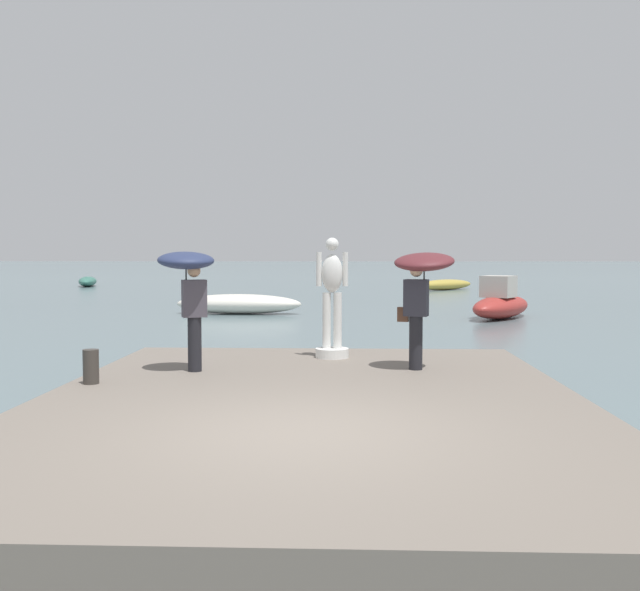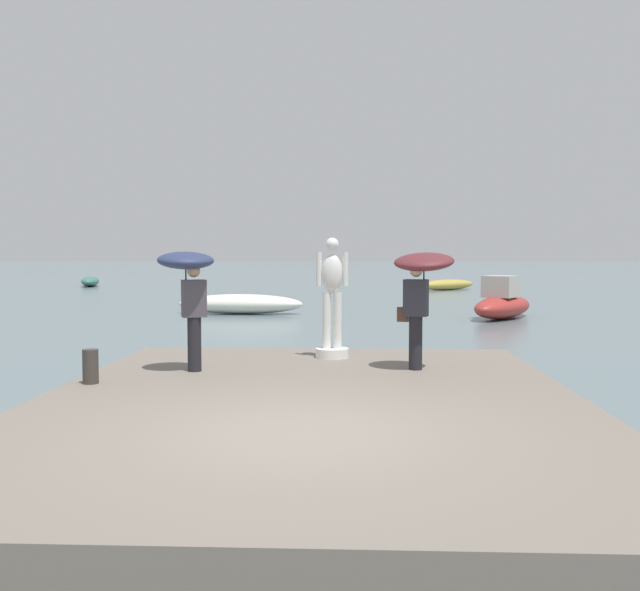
{
  "view_description": "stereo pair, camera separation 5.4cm",
  "coord_description": "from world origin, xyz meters",
  "px_view_note": "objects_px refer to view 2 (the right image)",
  "views": [
    {
      "loc": [
        0.48,
        -7.39,
        2.28
      ],
      "look_at": [
        0.0,
        5.2,
        1.55
      ],
      "focal_mm": 39.47,
      "sensor_mm": 36.0,
      "label": 1
    },
    {
      "loc": [
        0.54,
        -7.38,
        2.28
      ],
      "look_at": [
        0.0,
        5.2,
        1.55
      ],
      "focal_mm": 39.47,
      "sensor_mm": 36.0,
      "label": 2
    }
  ],
  "objects_px": {
    "onlooker_right": "(421,278)",
    "boat_rightward": "(240,304)",
    "boat_leftward": "(447,285)",
    "onlooker_left": "(188,278)",
    "boat_far": "(90,281)",
    "statue_white_figure": "(332,306)",
    "boat_near": "(502,304)",
    "mooring_bollard": "(91,366)"
  },
  "relations": [
    {
      "from": "onlooker_right",
      "to": "boat_rightward",
      "type": "xyz_separation_m",
      "value": [
        -5.39,
        15.44,
        -1.52
      ]
    },
    {
      "from": "boat_leftward",
      "to": "onlooker_right",
      "type": "bearing_deg",
      "value": -98.54
    },
    {
      "from": "onlooker_left",
      "to": "boat_far",
      "type": "relative_size",
      "value": 0.42
    },
    {
      "from": "onlooker_left",
      "to": "boat_leftward",
      "type": "height_order",
      "value": "onlooker_left"
    },
    {
      "from": "onlooker_left",
      "to": "boat_rightward",
      "type": "relative_size",
      "value": 0.4
    },
    {
      "from": "statue_white_figure",
      "to": "boat_leftward",
      "type": "xyz_separation_m",
      "value": [
        6.64,
        33.05,
        -1.0
      ]
    },
    {
      "from": "onlooker_right",
      "to": "boat_far",
      "type": "distance_m",
      "value": 43.68
    },
    {
      "from": "onlooker_right",
      "to": "statue_white_figure",
      "type": "bearing_deg",
      "value": 138.89
    },
    {
      "from": "statue_white_figure",
      "to": "boat_leftward",
      "type": "relative_size",
      "value": 0.49
    },
    {
      "from": "statue_white_figure",
      "to": "onlooker_right",
      "type": "height_order",
      "value": "statue_white_figure"
    },
    {
      "from": "statue_white_figure",
      "to": "boat_far",
      "type": "xyz_separation_m",
      "value": [
        -18.55,
        37.49,
        -0.99
      ]
    },
    {
      "from": "boat_rightward",
      "to": "boat_far",
      "type": "bearing_deg",
      "value": 122.1
    },
    {
      "from": "boat_near",
      "to": "boat_far",
      "type": "bearing_deg",
      "value": 134.34
    },
    {
      "from": "statue_white_figure",
      "to": "mooring_bollard",
      "type": "distance_m",
      "value": 4.48
    },
    {
      "from": "statue_white_figure",
      "to": "onlooker_right",
      "type": "bearing_deg",
      "value": -41.11
    },
    {
      "from": "statue_white_figure",
      "to": "boat_leftward",
      "type": "distance_m",
      "value": 33.73
    },
    {
      "from": "onlooker_left",
      "to": "boat_rightward",
      "type": "height_order",
      "value": "onlooker_left"
    },
    {
      "from": "statue_white_figure",
      "to": "boat_near",
      "type": "xyz_separation_m",
      "value": [
        5.79,
        12.58,
        -0.82
      ]
    },
    {
      "from": "onlooker_right",
      "to": "onlooker_left",
      "type": "bearing_deg",
      "value": -175.17
    },
    {
      "from": "onlooker_left",
      "to": "boat_far",
      "type": "distance_m",
      "value": 42.38
    },
    {
      "from": "onlooker_right",
      "to": "mooring_bollard",
      "type": "relative_size",
      "value": 3.93
    },
    {
      "from": "boat_far",
      "to": "mooring_bollard",
      "type": "bearing_deg",
      "value": -69.45
    },
    {
      "from": "boat_leftward",
      "to": "boat_rightward",
      "type": "distance_m",
      "value": 21.65
    },
    {
      "from": "onlooker_left",
      "to": "boat_rightward",
      "type": "xyz_separation_m",
      "value": [
        -1.63,
        15.76,
        -1.52
      ]
    },
    {
      "from": "boat_rightward",
      "to": "mooring_bollard",
      "type": "bearing_deg",
      "value": -88.5
    },
    {
      "from": "statue_white_figure",
      "to": "onlooker_left",
      "type": "relative_size",
      "value": 1.11
    },
    {
      "from": "boat_rightward",
      "to": "statue_white_figure",
      "type": "bearing_deg",
      "value": -74.57
    },
    {
      "from": "onlooker_right",
      "to": "boat_leftward",
      "type": "distance_m",
      "value": 34.77
    },
    {
      "from": "statue_white_figure",
      "to": "onlooker_left",
      "type": "distance_m",
      "value": 2.84
    },
    {
      "from": "statue_white_figure",
      "to": "onlooker_left",
      "type": "height_order",
      "value": "statue_white_figure"
    },
    {
      "from": "boat_rightward",
      "to": "onlooker_left",
      "type": "bearing_deg",
      "value": -84.08
    },
    {
      "from": "onlooker_right",
      "to": "boat_near",
      "type": "xyz_separation_m",
      "value": [
        4.31,
        13.88,
        -1.38
      ]
    },
    {
      "from": "boat_leftward",
      "to": "boat_near",
      "type": "bearing_deg",
      "value": -92.38
    },
    {
      "from": "boat_leftward",
      "to": "mooring_bollard",
      "type": "bearing_deg",
      "value": -105.76
    },
    {
      "from": "boat_near",
      "to": "boat_leftward",
      "type": "bearing_deg",
      "value": 87.62
    },
    {
      "from": "mooring_bollard",
      "to": "boat_rightward",
      "type": "bearing_deg",
      "value": 91.5
    },
    {
      "from": "boat_leftward",
      "to": "boat_rightward",
      "type": "bearing_deg",
      "value": -119.15
    },
    {
      "from": "statue_white_figure",
      "to": "boat_leftward",
      "type": "bearing_deg",
      "value": 78.63
    },
    {
      "from": "onlooker_right",
      "to": "boat_rightward",
      "type": "height_order",
      "value": "onlooker_right"
    },
    {
      "from": "statue_white_figure",
      "to": "onlooker_right",
      "type": "distance_m",
      "value": 2.05
    },
    {
      "from": "onlooker_right",
      "to": "boat_leftward",
      "type": "xyz_separation_m",
      "value": [
        5.16,
        34.35,
        -1.56
      ]
    },
    {
      "from": "onlooker_right",
      "to": "boat_near",
      "type": "relative_size",
      "value": 0.46
    }
  ]
}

